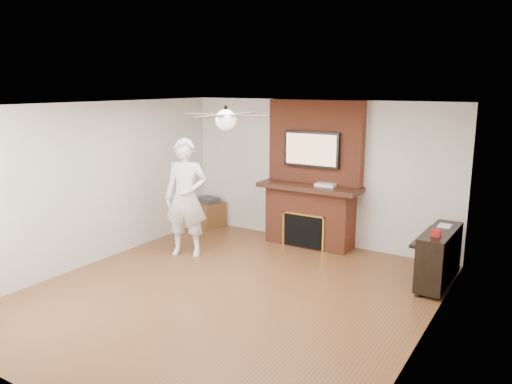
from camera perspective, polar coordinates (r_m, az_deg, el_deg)
The scene contains 13 objects.
room_shell at distance 6.44m, azimuth -3.35°, elevation -1.32°, with size 5.36×5.86×2.86m.
fireplace at distance 8.65m, azimuth 6.39°, elevation 0.40°, with size 1.78×0.64×2.50m.
tv at distance 8.50m, azimuth 6.36°, elevation 4.87°, with size 1.00×0.08×0.60m.
ceiling_fan at distance 6.28m, azimuth -3.47°, elevation 8.33°, with size 1.21×1.21×0.31m.
person at distance 8.14m, azimuth -8.01°, elevation -0.64°, with size 0.70×0.47×1.92m, color white.
side_table at distance 9.88m, azimuth -5.49°, elevation -2.41°, with size 0.61×0.61×0.59m.
piano at distance 7.43m, azimuth 20.14°, elevation -6.85°, with size 0.47×1.22×0.88m.
cable_box at distance 8.42m, azimuth 7.95°, elevation 0.79°, with size 0.34×0.19×0.05m, color silver.
candle_orange at distance 8.73m, azimuth 5.32°, elevation -5.86°, with size 0.08×0.08×0.11m, color orange.
candle_green at distance 8.71m, azimuth 5.73°, elevation -6.03°, with size 0.08×0.08×0.08m, color #2E7430.
candle_cream at distance 8.63m, azimuth 6.26°, elevation -6.12°, with size 0.08×0.08×0.10m, color beige.
candle_blue at distance 8.59m, azimuth 6.82°, elevation -6.32°, with size 0.06×0.06×0.07m, color #3752A6.
candle_green_extra at distance 8.64m, azimuth 6.78°, elevation -6.21°, with size 0.08×0.08×0.08m, color #4C6E2C.
Camera 1 is at (3.61, -5.12, 2.75)m, focal length 35.00 mm.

